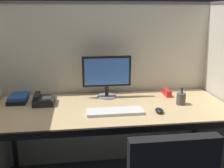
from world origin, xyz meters
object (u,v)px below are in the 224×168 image
(monitor_center, at_px, (107,74))
(computer_mouse, at_px, (159,111))
(book_stack, at_px, (18,98))
(desk_phone, at_px, (43,100))
(desk, at_px, (113,113))
(red_stapler, at_px, (167,92))
(keyboard_main, at_px, (115,112))
(pen_cup, at_px, (181,99))

(monitor_center, relative_size, computer_mouse, 4.48)
(computer_mouse, xyz_separation_m, book_stack, (-1.12, 0.40, 0.01))
(desk_phone, bearing_deg, monitor_center, 11.74)
(desk, distance_m, computer_mouse, 0.38)
(red_stapler, bearing_deg, book_stack, -179.58)
(keyboard_main, distance_m, red_stapler, 0.65)
(desk, bearing_deg, pen_cup, 0.41)
(desk, height_order, monitor_center, monitor_center)
(monitor_center, height_order, pen_cup, monitor_center)
(desk, xyz_separation_m, desk_phone, (-0.57, 0.16, 0.08))
(desk, relative_size, keyboard_main, 4.42)
(red_stapler, bearing_deg, computer_mouse, -115.92)
(monitor_center, bearing_deg, desk, -85.94)
(computer_mouse, height_order, red_stapler, red_stapler)
(keyboard_main, bearing_deg, desk_phone, 153.92)
(pen_cup, bearing_deg, desk, -179.59)
(desk_phone, bearing_deg, book_stack, 159.00)
(computer_mouse, bearing_deg, keyboard_main, 173.45)
(monitor_center, bearing_deg, red_stapler, -2.11)
(desk, relative_size, book_stack, 8.75)
(monitor_center, bearing_deg, computer_mouse, -50.36)
(desk_phone, xyz_separation_m, pen_cup, (1.14, -0.16, 0.02))
(desk, relative_size, pen_cup, 12.88)
(monitor_center, distance_m, keyboard_main, 0.44)
(book_stack, xyz_separation_m, desk_phone, (0.22, -0.08, 0.00))
(computer_mouse, distance_m, desk_phone, 0.96)
(keyboard_main, height_order, desk_phone, desk_phone)
(keyboard_main, distance_m, pen_cup, 0.59)
(desk_phone, distance_m, pen_cup, 1.15)
(computer_mouse, xyz_separation_m, pen_cup, (0.23, 0.16, 0.03))
(computer_mouse, distance_m, pen_cup, 0.28)
(pen_cup, bearing_deg, desk_phone, 172.14)
(monitor_center, xyz_separation_m, computer_mouse, (0.36, -0.43, -0.20))
(keyboard_main, distance_m, book_stack, 0.86)
(desk_phone, relative_size, red_stapler, 1.27)
(keyboard_main, bearing_deg, pen_cup, 11.80)
(keyboard_main, xyz_separation_m, desk_phone, (-0.56, 0.28, 0.02))
(pen_cup, bearing_deg, book_stack, 169.93)
(desk, bearing_deg, keyboard_main, -90.83)
(monitor_center, relative_size, pen_cup, 2.91)
(computer_mouse, bearing_deg, monitor_center, 129.64)
(desk, height_order, pen_cup, pen_cup)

